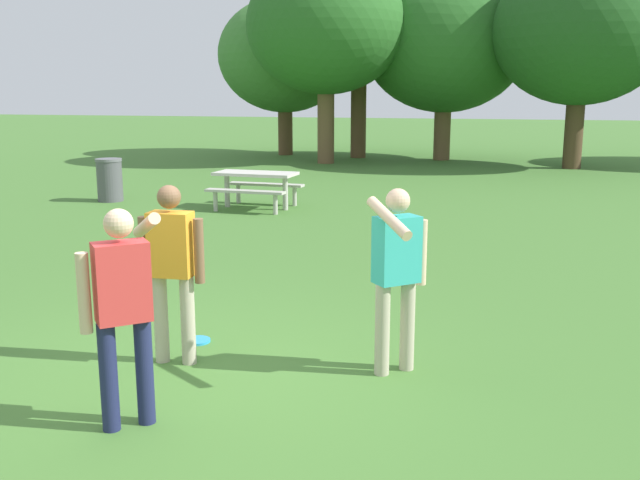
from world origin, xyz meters
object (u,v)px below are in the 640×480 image
object	(u,v)px
tree_tall_left	(285,56)
tree_back_left	(581,30)
picnic_table_near	(256,182)
person_thrower	(397,267)
frisbee	(198,341)
person_bystander	(172,263)
tree_far_right	(360,18)
tree_slender_mid	(445,42)
trash_can_further_along	(110,180)
tree_broad_center	(326,26)
person_catcher	(122,301)

from	to	relation	value
tree_tall_left	tree_back_left	distance (m)	10.69
picnic_table_near	tree_tall_left	bearing A→B (deg)	104.61
person_thrower	picnic_table_near	distance (m)	9.19
frisbee	tree_back_left	world-z (taller)	tree_back_left
person_bystander	tree_far_right	size ratio (longest dim) A/B	0.23
person_thrower	tree_slender_mid	xyz separation A→B (m)	(-1.41, 20.10, 3.17)
trash_can_further_along	tree_slender_mid	bearing A→B (deg)	61.76
person_thrower	person_bystander	size ratio (longest dim) A/B	1.00
tree_tall_left	picnic_table_near	bearing A→B (deg)	-75.39
trash_can_further_along	tree_far_right	xyz separation A→B (m)	(3.24, 11.95, 4.54)
tree_back_left	tree_tall_left	bearing A→B (deg)	166.67
person_bystander	tree_slender_mid	distance (m)	20.63
tree_broad_center	picnic_table_near	bearing A→B (deg)	-84.53
frisbee	tree_back_left	size ratio (longest dim) A/B	0.04
tree_slender_mid	tree_back_left	size ratio (longest dim) A/B	1.00
person_thrower	person_catcher	size ratio (longest dim) A/B	1.00
person_catcher	trash_can_further_along	xyz separation A→B (m)	(-5.99, 9.80, -0.48)
person_catcher	tree_back_left	xyz separation A→B (m)	(4.67, 19.72, 3.32)
tree_tall_left	tree_slender_mid	distance (m)	6.12
tree_far_right	tree_back_left	bearing A→B (deg)	-15.33
person_bystander	tree_back_left	size ratio (longest dim) A/B	0.25
tree_back_left	tree_far_right	bearing A→B (deg)	164.67
tree_tall_left	tree_back_left	size ratio (longest dim) A/B	0.89
tree_tall_left	tree_slender_mid	world-z (taller)	tree_slender_mid
tree_slender_mid	person_thrower	bearing A→B (deg)	-86.00
person_catcher	tree_slender_mid	bearing A→B (deg)	89.06
person_catcher	tree_back_left	world-z (taller)	tree_back_left
tree_far_right	tree_slender_mid	world-z (taller)	tree_far_right
trash_can_further_along	tree_tall_left	world-z (taller)	tree_tall_left
person_catcher	frisbee	world-z (taller)	person_catcher
person_thrower	person_bystander	xyz separation A→B (m)	(-1.98, -0.28, -0.02)
tree_broad_center	tree_slender_mid	size ratio (longest dim) A/B	1.03
frisbee	tree_broad_center	world-z (taller)	tree_broad_center
person_thrower	tree_back_left	distance (m)	18.73
person_thrower	picnic_table_near	world-z (taller)	person_thrower
person_bystander	trash_can_further_along	bearing A→B (deg)	123.97
tree_tall_left	tree_far_right	bearing A→B (deg)	-8.19
frisbee	tree_slender_mid	distance (m)	20.26
tree_broad_center	tree_back_left	xyz separation A→B (m)	(8.06, 0.35, -0.26)
picnic_table_near	tree_tall_left	distance (m)	13.32
tree_broad_center	tree_back_left	world-z (taller)	tree_broad_center
picnic_table_near	tree_broad_center	xyz separation A→B (m)	(-0.93, 9.71, 3.99)
person_catcher	person_bystander	distance (m)	1.26
person_bystander	tree_broad_center	distance (m)	18.76
picnic_table_near	tree_back_left	bearing A→B (deg)	54.64
tree_tall_left	tree_far_right	world-z (taller)	tree_far_right
frisbee	tree_broad_center	bearing A→B (deg)	100.11
person_thrower	tree_broad_center	size ratio (longest dim) A/B	0.24
person_bystander	tree_back_left	bearing A→B (deg)	75.17
frisbee	picnic_table_near	world-z (taller)	picnic_table_near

